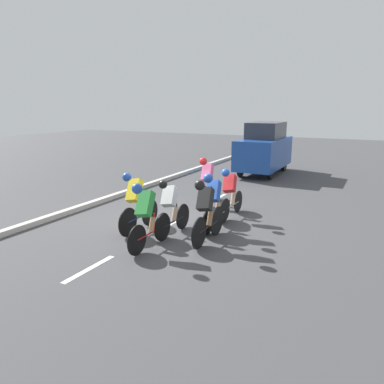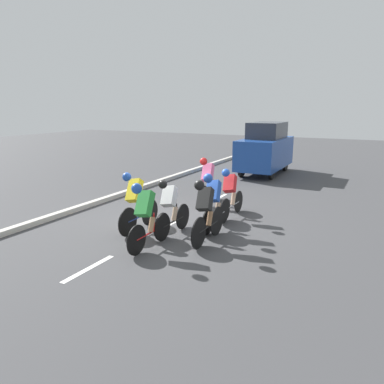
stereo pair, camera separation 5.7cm
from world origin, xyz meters
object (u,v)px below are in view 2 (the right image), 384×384
(cyclist_red, at_px, (230,191))
(cyclist_green, at_px, (146,213))
(cyclist_white, at_px, (170,206))
(cyclist_black, at_px, (206,209))
(cyclist_yellow, at_px, (136,201))
(cyclist_pink, at_px, (208,180))
(cyclist_blue, at_px, (214,199))
(support_car, at_px, (265,149))

(cyclist_red, bearing_deg, cyclist_green, 76.07)
(cyclist_white, relative_size, cyclist_black, 0.96)
(cyclist_yellow, bearing_deg, cyclist_pink, -98.67)
(cyclist_yellow, xyz_separation_m, cyclist_white, (-0.92, -0.13, -0.06))
(cyclist_red, bearing_deg, cyclist_blue, 91.57)
(cyclist_blue, bearing_deg, cyclist_yellow, 30.96)
(cyclist_white, height_order, cyclist_black, cyclist_black)
(cyclist_red, distance_m, cyclist_black, 2.17)
(cyclist_yellow, distance_m, cyclist_pink, 3.28)
(cyclist_yellow, relative_size, cyclist_white, 1.03)
(cyclist_yellow, bearing_deg, support_car, -92.98)
(cyclist_pink, relative_size, cyclist_red, 1.03)
(cyclist_pink, distance_m, cyclist_white, 3.14)
(cyclist_pink, height_order, cyclist_white, cyclist_pink)
(cyclist_red, relative_size, cyclist_green, 1.00)
(cyclist_red, bearing_deg, support_car, -81.05)
(cyclist_yellow, bearing_deg, cyclist_black, -177.48)
(cyclist_pink, distance_m, support_car, 6.30)
(cyclist_white, distance_m, cyclist_black, 0.97)
(cyclist_yellow, bearing_deg, cyclist_blue, -149.04)
(cyclist_blue, height_order, cyclist_red, cyclist_blue)
(cyclist_white, bearing_deg, cyclist_green, 87.61)
(cyclist_black, bearing_deg, cyclist_red, -83.53)
(cyclist_yellow, distance_m, cyclist_red, 2.78)
(cyclist_pink, distance_m, cyclist_blue, 2.53)
(cyclist_white, bearing_deg, cyclist_pink, -82.23)
(cyclist_black, relative_size, support_car, 0.43)
(support_car, bearing_deg, cyclist_blue, 97.90)
(cyclist_blue, distance_m, cyclist_green, 2.03)
(cyclist_yellow, relative_size, support_car, 0.43)
(cyclist_green, height_order, cyclist_black, cyclist_green)
(cyclist_white, height_order, cyclist_red, cyclist_red)
(cyclist_green, xyz_separation_m, cyclist_black, (-1.01, -0.94, -0.01))
(cyclist_red, distance_m, support_car, 7.40)
(cyclist_green, distance_m, cyclist_black, 1.38)
(cyclist_green, bearing_deg, cyclist_white, -92.39)
(cyclist_white, bearing_deg, cyclist_yellow, 8.28)
(cyclist_white, bearing_deg, support_car, -87.42)
(cyclist_pink, xyz_separation_m, support_car, (-0.00, -6.29, 0.35))
(cyclist_pink, distance_m, cyclist_black, 3.45)
(cyclist_black, bearing_deg, cyclist_blue, -77.17)
(cyclist_blue, relative_size, cyclist_black, 0.99)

